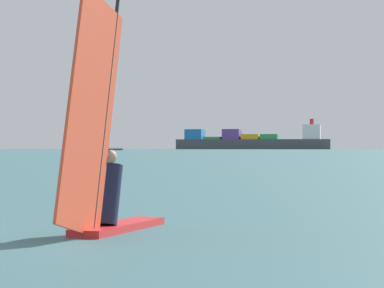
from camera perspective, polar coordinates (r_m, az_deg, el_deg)
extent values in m
cube|color=red|center=(13.62, -5.04, -5.70)|extent=(0.61, 2.63, 0.12)
cylinder|color=black|center=(13.19, -5.82, 3.64)|extent=(0.09, 1.13, 4.27)
cube|color=#E54C2D|center=(12.63, -7.01, 2.16)|extent=(0.10, 2.23, 3.87)
cylinder|color=black|center=(13.02, -6.13, -0.35)|extent=(0.07, 1.39, 0.04)
cylinder|color=#191E38|center=(13.26, -5.67, -3.48)|extent=(0.33, 0.55, 1.02)
sphere|color=tan|center=(13.24, -5.67, -0.87)|extent=(0.22, 0.22, 0.22)
cube|color=#3F444C|center=(848.74, 4.25, -0.02)|extent=(158.96, 57.66, 10.15)
cube|color=silver|center=(844.53, 8.25, 0.83)|extent=(21.55, 27.47, 14.66)
cylinder|color=red|center=(844.80, 8.25, 1.53)|extent=(4.00, 4.00, 6.00)
cube|color=#2D8C47|center=(847.16, 5.37, 0.50)|extent=(22.01, 29.39, 5.20)
cube|color=gold|center=(849.09, 4.07, 0.50)|extent=(22.01, 29.39, 5.20)
cube|color=#59388C|center=(851.50, 2.77, 0.67)|extent=(22.01, 29.39, 10.40)
cube|color=#2D8C47|center=(854.25, 1.49, 0.41)|extent=(22.01, 29.39, 2.60)
cube|color=#1E66AD|center=(857.53, 0.21, 0.66)|extent=(22.01, 29.39, 10.40)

